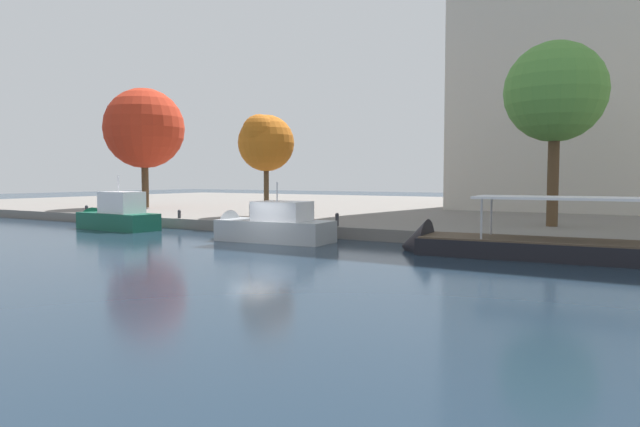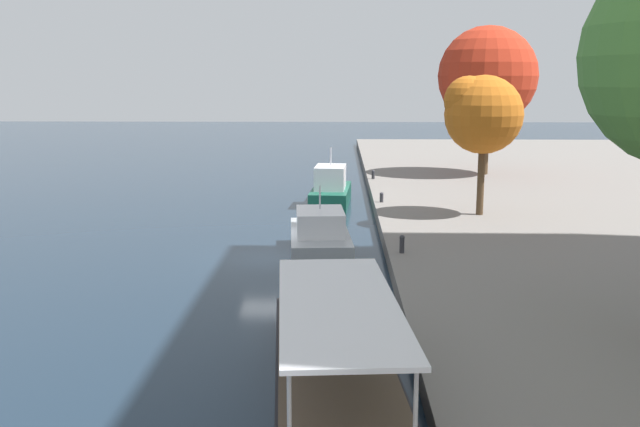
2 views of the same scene
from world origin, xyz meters
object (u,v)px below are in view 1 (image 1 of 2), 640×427
Objects in this scene: mooring_bollard_1 at (179,214)px; mooring_bollard_2 at (87,209)px; mooring_bollard_0 at (337,219)px; tour_boat_2 at (543,251)px; tree_1 at (264,142)px; motor_yacht_1 at (266,229)px; motor_yacht_0 at (114,219)px; tree_2 at (553,91)px; tree_3 at (142,128)px.

mooring_bollard_2 reaches higher than mooring_bollard_1.
tour_boat_2 is at bearing -12.99° from mooring_bollard_0.
tree_1 is (-22.32, 8.08, 6.23)m from tour_boat_2.
motor_yacht_1 reaches higher than tour_boat_2.
motor_yacht_0 is 31.22m from tree_2.
mooring_bollard_2 is at bearing -8.97° from tour_boat_2.
tour_boat_2 is 37.12m from mooring_bollard_2.
motor_yacht_1 is 4.70m from mooring_bollard_0.
tree_1 is 0.67× the size of tree_3.
tree_2 is at bearing 30.16° from mooring_bollard_0.
tree_1 is (3.97, 5.28, 5.50)m from mooring_bollard_1.
motor_yacht_1 reaches higher than mooring_bollard_2.
tree_3 is at bearing 162.25° from mooring_bollard_0.
tree_3 is (-24.59, 12.55, 7.96)m from motor_yacht_1.
tour_boat_2 is 42.59m from tree_3.
tree_2 reaches higher than tree_1.
tree_2 is 0.95× the size of tree_3.
motor_yacht_1 is 9.68× the size of mooring_bollard_0.
tree_2 is (21.03, 1.56, 2.53)m from tree_1.
mooring_bollard_0 is at bearing 0.61° from mooring_bollard_1.
tree_1 reaches higher than motor_yacht_1.
tree_1 reaches higher than motor_yacht_0.
motor_yacht_1 is 21.81m from mooring_bollard_2.
motor_yacht_1 is 28.73m from tree_3.
motor_yacht_0 is 17.17m from mooring_bollard_0.
mooring_bollard_1 is 0.05× the size of tree_3.
mooring_bollard_0 is at bearing -17.75° from tree_3.
tour_boat_2 is (15.50, 0.86, -0.39)m from motor_yacht_1.
motor_yacht_0 is at bearing -135.88° from mooring_bollard_1.
mooring_bollard_2 is 0.06× the size of tree_2.
motor_yacht_0 is at bearing -23.43° from mooring_bollard_2.
mooring_bollard_1 is (-10.78, 3.67, 0.35)m from motor_yacht_1.
motor_yacht_0 reaches higher than motor_yacht_1.
motor_yacht_0 is 0.68× the size of tree_2.
tree_1 is at bearing -126.97° from motor_yacht_0.
motor_yacht_0 is at bearing -49.20° from tree_3.
motor_yacht_1 is 11.40m from mooring_bollard_1.
tree_1 is at bearing 151.67° from mooring_bollard_0.
motor_yacht_1 is at bearing -143.54° from tree_2.
mooring_bollard_1 is 8.59m from tree_1.
mooring_bollard_0 is at bearing 0.44° from mooring_bollard_2.
tour_boat_2 reaches higher than mooring_bollard_2.
tour_boat_2 reaches higher than mooring_bollard_1.
tour_boat_2 is at bearing -82.39° from tree_2.
tree_3 is (-17.77, 3.60, 2.12)m from tree_1.
mooring_bollard_2 is (-21.50, 3.63, 0.38)m from motor_yacht_1.
tree_2 reaches higher than motor_yacht_0.
tree_2 is (28.34, 10.07, 8.36)m from motor_yacht_0.
mooring_bollard_0 is 13.49m from mooring_bollard_1.
tree_2 is at bearing -87.09° from tour_boat_2.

